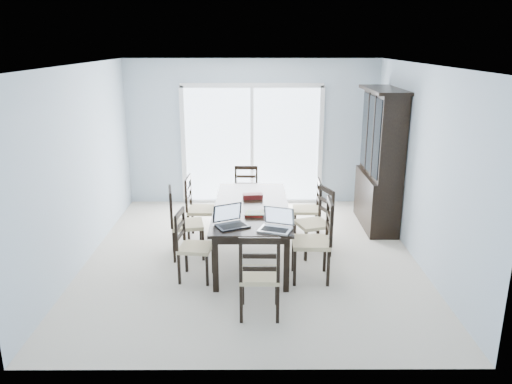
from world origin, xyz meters
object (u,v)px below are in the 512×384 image
dining_table (251,211)px  chair_end_near (260,267)px  chair_left_near (188,238)px  chair_left_mid (180,215)px  chair_end_far (246,187)px  china_hutch (380,161)px  game_box (253,196)px  chair_left_far (196,201)px  chair_right_far (312,202)px  chair_right_near (320,231)px  laptop_dark (232,222)px  hot_tub (233,167)px  cell_phone (247,227)px  laptop_silver (275,226)px  chair_right_mid (319,214)px

dining_table → chair_end_near: size_ratio=1.94×
dining_table → chair_left_near: size_ratio=2.13×
chair_left_mid → chair_end_far: bearing=139.7°
china_hutch → game_box: bearing=-155.0°
chair_end_near → chair_end_far: bearing=94.5°
chair_left_far → chair_right_far: bearing=96.0°
chair_left_near → chair_right_near: (1.62, -0.01, 0.09)m
chair_left_mid → laptop_dark: chair_left_mid is taller
chair_right_near → chair_left_near: bearing=91.3°
laptop_dark → hot_tub: (-0.18, 4.23, -0.37)m
chair_left_near → hot_tub: chair_left_near is taller
cell_phone → laptop_dark: bearing=162.0°
laptop_dark → laptop_silver: bearing=-40.7°
chair_left_near → chair_right_mid: size_ratio=0.94×
chair_left_near → chair_right_near: chair_right_near is taller
chair_right_mid → chair_end_near: 1.93m
china_hutch → game_box: 2.23m
chair_right_far → laptop_dark: 1.99m
hot_tub → game_box: bearing=-82.3°
laptop_silver → hot_tub: 4.42m
chair_left_mid → cell_phone: bearing=36.7°
chair_end_near → laptop_dark: bearing=112.5°
laptop_dark → chair_end_far: bearing=60.5°
chair_right_far → chair_end_near: chair_end_near is taller
chair_end_far → laptop_dark: chair_end_far is taller
chair_right_near → chair_end_near: chair_right_near is taller
chair_end_far → chair_end_near: bearing=95.1°
dining_table → chair_right_mid: size_ratio=2.01×
chair_left_far → laptop_dark: (0.61, -1.49, 0.22)m
chair_left_far → laptop_silver: 1.98m
dining_table → chair_end_near: 1.61m
chair_left_near → chair_right_far: size_ratio=1.01×
chair_end_near → chair_right_near: bearing=52.6°
chair_right_far → laptop_dark: size_ratio=2.30×
china_hutch → chair_right_mid: size_ratio=2.01×
chair_left_near → game_box: 1.28m
chair_right_near → game_box: size_ratio=4.38×
chair_left_near → china_hutch: bearing=131.3°
chair_left_mid → laptop_dark: size_ratio=2.57×
china_hutch → chair_right_mid: 1.63m
chair_left_mid → laptop_dark: 1.14m
china_hutch → hot_tub: bearing=138.1°
chair_end_near → game_box: 1.93m
china_hutch → laptop_dark: 3.05m
china_hutch → chair_right_mid: bearing=-134.2°
chair_right_far → hot_tub: 2.94m
dining_table → cell_phone: size_ratio=22.33×
chair_left_near → cell_phone: 0.78m
dining_table → laptop_dark: size_ratio=4.95×
chair_end_far → hot_tub: 1.89m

